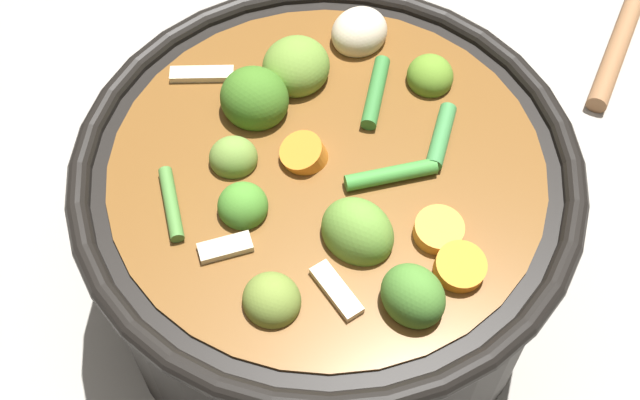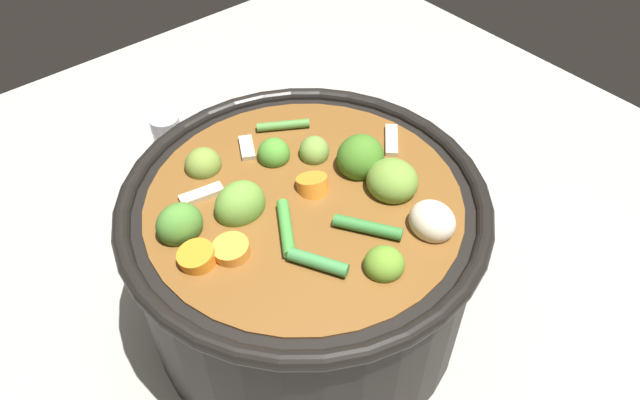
# 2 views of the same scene
# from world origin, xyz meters

# --- Properties ---
(ground_plane) EXTENTS (1.10, 1.10, 0.00)m
(ground_plane) POSITION_xyz_m (0.00, 0.00, 0.00)
(ground_plane) COLOR #9E998E
(cooking_pot) EXTENTS (0.30, 0.30, 0.18)m
(cooking_pot) POSITION_xyz_m (-0.00, -0.00, 0.08)
(cooking_pot) COLOR black
(cooking_pot) RESTS_ON ground_plane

